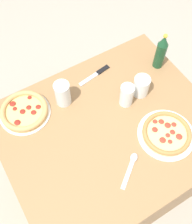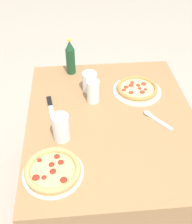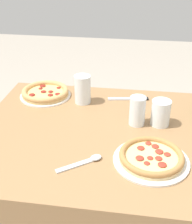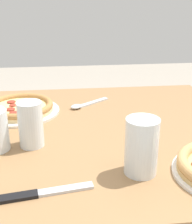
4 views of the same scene
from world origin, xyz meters
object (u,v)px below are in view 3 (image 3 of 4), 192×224
Objects in this scene: glass_lemonade at (137,112)px; spoon at (87,161)px; pizza_salami at (151,157)px; glass_iced_tea at (161,113)px; pizza_veggie at (45,93)px; knife at (130,99)px; glass_orange_juice at (83,91)px.

glass_lemonade is 0.35m from spoon.
glass_iced_tea is at bearing -98.03° from pizza_salami.
spoon is (-0.31, 0.51, -0.01)m from pizza_veggie.
pizza_salami is 0.51m from knife.
pizza_veggie reaches higher than knife.
pizza_salami is 2.14× the size of glass_lemonade.
knife is at bearing -80.25° from glass_lemonade.
glass_iced_tea is at bearing 161.18° from pizza_veggie.
pizza_veggie is at bearing 3.40° from knife.
glass_orange_juice reaches higher than pizza_veggie.
glass_lemonade is at bearing -76.52° from pizza_salami.
glass_iced_tea is (-0.04, -0.27, 0.04)m from pizza_salami.
glass_iced_tea is (-0.58, 0.20, 0.03)m from pizza_veggie.
glass_iced_tea is 0.56× the size of knife.
glass_lemonade is 0.32m from glass_orange_juice.
glass_orange_juice is at bearing -23.12° from glass_iced_tea.
pizza_salami is at bearing -170.50° from spoon.
glass_lemonade is at bearing -119.60° from spoon.
knife is 0.55m from spoon.
spoon is (0.27, 0.31, -0.05)m from glass_iced_tea.
pizza_salami is 0.55m from glass_orange_juice.
glass_iced_tea reaches higher than knife.
knife is (0.10, -0.50, -0.01)m from pizza_salami.
glass_iced_tea is 0.82× the size of glass_orange_juice.
glass_iced_tea is 0.27m from knife.
glass_lemonade is 0.81× the size of spoon.
pizza_veggie is at bearing -10.41° from glass_orange_juice.
glass_orange_juice is 0.87× the size of spoon.
knife is at bearing -57.67° from glass_iced_tea.
pizza_veggie is at bearing -41.01° from pizza_salami.
glass_orange_juice is at bearing 169.59° from pizza_veggie.
spoon is (-0.10, 0.47, -0.06)m from glass_orange_juice.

